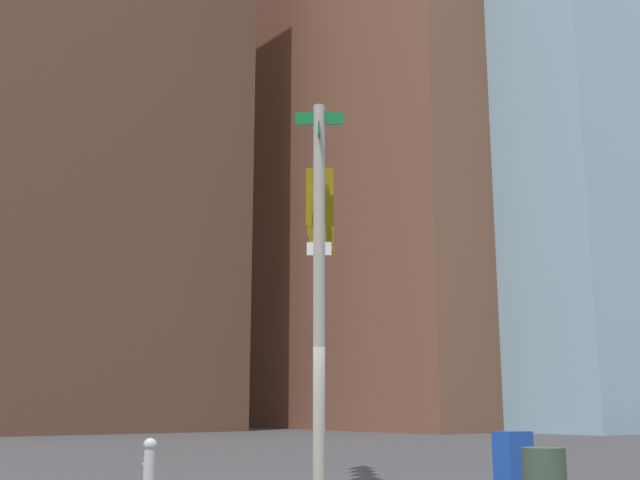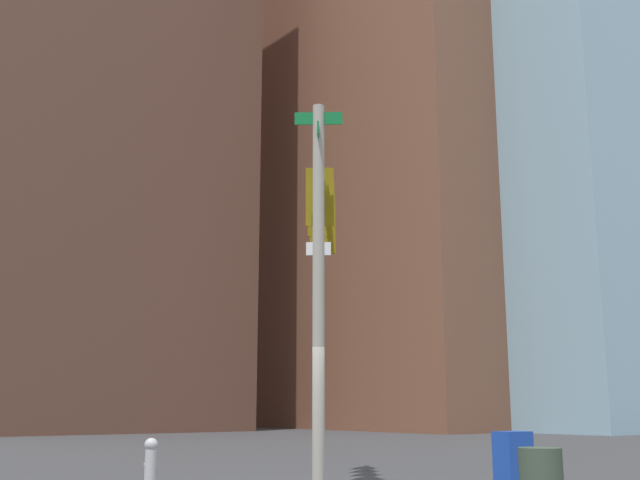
# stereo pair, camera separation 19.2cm
# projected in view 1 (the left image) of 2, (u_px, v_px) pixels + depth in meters

# --- Properties ---
(signal_pole_assembly) EXTENTS (3.67, 3.12, 7.02)m
(signal_pole_assembly) POSITION_uv_depth(u_px,v_px,m) (321.00, 233.00, 15.94)
(signal_pole_assembly) COLOR #9E998C
(signal_pole_assembly) RESTS_ON ground_plane
(fire_hydrant) EXTENTS (0.34, 0.26, 0.87)m
(fire_hydrant) POSITION_uv_depth(u_px,v_px,m) (149.00, 459.00, 15.24)
(fire_hydrant) COLOR #B2B2B7
(fire_hydrant) RESTS_ON ground_plane
(newspaper_box) EXTENTS (0.51, 0.61, 1.05)m
(newspaper_box) POSITION_uv_depth(u_px,v_px,m) (514.00, 462.00, 13.57)
(newspaper_box) COLOR #193FA5
(newspaper_box) RESTS_ON ground_plane
(building_brick_nearside) EXTENTS (20.15, 16.80, 51.88)m
(building_brick_nearside) POSITION_uv_depth(u_px,v_px,m) (409.00, 77.00, 59.64)
(building_brick_nearside) COLOR brown
(building_brick_nearside) RESTS_ON ground_plane
(building_brick_midblock) EXTENTS (20.19, 17.09, 41.51)m
(building_brick_midblock) POSITION_uv_depth(u_px,v_px,m) (70.00, 120.00, 54.00)
(building_brick_midblock) COLOR brown
(building_brick_midblock) RESTS_ON ground_plane
(building_brick_farside) EXTENTS (19.80, 16.94, 54.79)m
(building_brick_farside) POSITION_uv_depth(u_px,v_px,m) (504.00, 88.00, 65.39)
(building_brick_farside) COLOR brown
(building_brick_farside) RESTS_ON ground_plane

